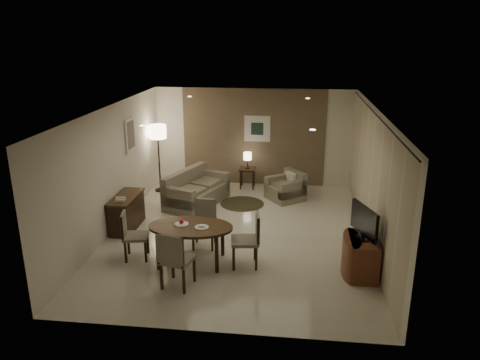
# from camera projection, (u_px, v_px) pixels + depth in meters

# --- Properties ---
(room_shell) EXTENTS (5.50, 7.00, 2.70)m
(room_shell) POSITION_uv_depth(u_px,v_px,m) (241.00, 168.00, 10.10)
(room_shell) COLOR beige
(room_shell) RESTS_ON ground
(taupe_accent) EXTENTS (3.96, 0.03, 2.70)m
(taupe_accent) POSITION_uv_depth(u_px,v_px,m) (254.00, 137.00, 13.02)
(taupe_accent) COLOR brown
(taupe_accent) RESTS_ON wall_back
(curtain_wall) EXTENTS (0.08, 6.70, 2.58)m
(curtain_wall) POSITION_uv_depth(u_px,v_px,m) (371.00, 180.00, 9.43)
(curtain_wall) COLOR beige
(curtain_wall) RESTS_ON wall_right
(curtain_rod) EXTENTS (0.03, 6.80, 0.03)m
(curtain_rod) POSITION_uv_depth(u_px,v_px,m) (376.00, 115.00, 9.03)
(curtain_rod) COLOR black
(curtain_rod) RESTS_ON wall_right
(art_back_frame) EXTENTS (0.72, 0.03, 0.72)m
(art_back_frame) POSITION_uv_depth(u_px,v_px,m) (257.00, 129.00, 12.90)
(art_back_frame) COLOR silver
(art_back_frame) RESTS_ON wall_back
(art_back_canvas) EXTENTS (0.34, 0.01, 0.34)m
(art_back_canvas) POSITION_uv_depth(u_px,v_px,m) (257.00, 129.00, 12.89)
(art_back_canvas) COLOR #1B3125
(art_back_canvas) RESTS_ON wall_back
(art_left_frame) EXTENTS (0.03, 0.60, 0.80)m
(art_left_frame) POSITION_uv_depth(u_px,v_px,m) (130.00, 135.00, 11.00)
(art_left_frame) COLOR silver
(art_left_frame) RESTS_ON wall_left
(art_left_canvas) EXTENTS (0.01, 0.46, 0.64)m
(art_left_canvas) POSITION_uv_depth(u_px,v_px,m) (131.00, 135.00, 11.00)
(art_left_canvas) COLOR gray
(art_left_canvas) RESTS_ON wall_left
(downlight_nl) EXTENTS (0.10, 0.10, 0.01)m
(downlight_nl) POSITION_uv_depth(u_px,v_px,m) (143.00, 126.00, 7.76)
(downlight_nl) COLOR white
(downlight_nl) RESTS_ON ceiling
(downlight_nr) EXTENTS (0.10, 0.10, 0.01)m
(downlight_nr) POSITION_uv_depth(u_px,v_px,m) (313.00, 130.00, 7.45)
(downlight_nr) COLOR white
(downlight_nr) RESTS_ON ceiling
(downlight_fl) EXTENTS (0.10, 0.10, 0.01)m
(downlight_fl) POSITION_uv_depth(u_px,v_px,m) (190.00, 96.00, 11.17)
(downlight_fl) COLOR white
(downlight_fl) RESTS_ON ceiling
(downlight_fr) EXTENTS (0.10, 0.10, 0.01)m
(downlight_fr) POSITION_uv_depth(u_px,v_px,m) (308.00, 98.00, 10.86)
(downlight_fr) COLOR white
(downlight_fr) RESTS_ON ceiling
(console_desk) EXTENTS (0.48, 1.20, 0.75)m
(console_desk) POSITION_uv_depth(u_px,v_px,m) (127.00, 212.00, 10.29)
(console_desk) COLOR #432A15
(console_desk) RESTS_ON floor
(telephone) EXTENTS (0.20, 0.14, 0.09)m
(telephone) POSITION_uv_depth(u_px,v_px,m) (120.00, 199.00, 9.88)
(telephone) COLOR white
(telephone) RESTS_ON console_desk
(tv_cabinet) EXTENTS (0.48, 0.90, 0.70)m
(tv_cabinet) POSITION_uv_depth(u_px,v_px,m) (362.00, 256.00, 8.34)
(tv_cabinet) COLOR brown
(tv_cabinet) RESTS_ON floor
(flat_tv) EXTENTS (0.36, 0.85, 0.60)m
(flat_tv) POSITION_uv_depth(u_px,v_px,m) (364.00, 222.00, 8.14)
(flat_tv) COLOR black
(flat_tv) RESTS_ON tv_cabinet
(dining_table) EXTENTS (1.58, 0.99, 0.74)m
(dining_table) POSITION_uv_depth(u_px,v_px,m) (191.00, 244.00, 8.77)
(dining_table) COLOR #432A15
(dining_table) RESTS_ON floor
(chair_near) EXTENTS (0.60, 0.60, 1.04)m
(chair_near) POSITION_uv_depth(u_px,v_px,m) (178.00, 258.00, 7.91)
(chair_near) COLOR gray
(chair_near) RESTS_ON floor
(chair_far) EXTENTS (0.47, 0.47, 0.95)m
(chair_far) POSITION_uv_depth(u_px,v_px,m) (204.00, 225.00, 9.37)
(chair_far) COLOR gray
(chair_far) RESTS_ON floor
(chair_left) EXTENTS (0.53, 0.53, 0.93)m
(chair_left) POSITION_uv_depth(u_px,v_px,m) (136.00, 236.00, 8.90)
(chair_left) COLOR gray
(chair_left) RESTS_ON floor
(chair_right) EXTENTS (0.56, 0.56, 1.02)m
(chair_right) POSITION_uv_depth(u_px,v_px,m) (245.00, 240.00, 8.61)
(chair_right) COLOR gray
(chair_right) RESTS_ON floor
(plate_a) EXTENTS (0.26, 0.26, 0.02)m
(plate_a) POSITION_uv_depth(u_px,v_px,m) (182.00, 224.00, 8.72)
(plate_a) COLOR white
(plate_a) RESTS_ON dining_table
(plate_b) EXTENTS (0.26, 0.26, 0.02)m
(plate_b) POSITION_uv_depth(u_px,v_px,m) (202.00, 227.00, 8.58)
(plate_b) COLOR white
(plate_b) RESTS_ON dining_table
(fruit_apple) EXTENTS (0.09, 0.09, 0.09)m
(fruit_apple) POSITION_uv_depth(u_px,v_px,m) (181.00, 221.00, 8.70)
(fruit_apple) COLOR #BA153C
(fruit_apple) RESTS_ON plate_a
(napkin) EXTENTS (0.12, 0.08, 0.03)m
(napkin) POSITION_uv_depth(u_px,v_px,m) (202.00, 226.00, 8.57)
(napkin) COLOR white
(napkin) RESTS_ON plate_b
(round_rug) EXTENTS (1.10, 1.10, 0.01)m
(round_rug) POSITION_uv_depth(u_px,v_px,m) (242.00, 204.00, 11.84)
(round_rug) COLOR #3A3620
(round_rug) RESTS_ON floor
(sofa) EXTENTS (2.01, 1.50, 0.85)m
(sofa) POSITION_uv_depth(u_px,v_px,m) (197.00, 188.00, 11.70)
(sofa) COLOR gray
(sofa) RESTS_ON floor
(armchair) EXTENTS (1.12, 1.13, 0.73)m
(armchair) POSITION_uv_depth(u_px,v_px,m) (285.00, 186.00, 12.04)
(armchair) COLOR gray
(armchair) RESTS_ON floor
(side_table) EXTENTS (0.44, 0.44, 0.56)m
(side_table) POSITION_uv_depth(u_px,v_px,m) (247.00, 178.00, 12.99)
(side_table) COLOR black
(side_table) RESTS_ON floor
(table_lamp) EXTENTS (0.22, 0.22, 0.50)m
(table_lamp) POSITION_uv_depth(u_px,v_px,m) (247.00, 160.00, 12.83)
(table_lamp) COLOR #FFEAC1
(table_lamp) RESTS_ON side_table
(floor_lamp) EXTENTS (0.46, 0.46, 1.82)m
(floor_lamp) POSITION_uv_depth(u_px,v_px,m) (159.00, 158.00, 12.56)
(floor_lamp) COLOR #FFE5B7
(floor_lamp) RESTS_ON floor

